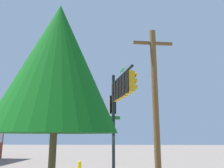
# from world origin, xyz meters

# --- Properties ---
(signal_pole_assembly) EXTENTS (4.71, 1.84, 6.57)m
(signal_pole_assembly) POSITION_xyz_m (1.50, 0.45, 4.83)
(signal_pole_assembly) COLOR black
(signal_pole_assembly) RESTS_ON ground_plane
(utility_pole) EXTENTS (0.40, 1.80, 7.19)m
(utility_pole) POSITION_xyz_m (5.37, 2.01, 3.74)
(utility_pole) COLOR brown
(utility_pole) RESTS_ON ground_plane
(fire_hydrant) EXTENTS (0.33, 0.24, 0.83)m
(fire_hydrant) POSITION_xyz_m (-1.44, -2.41, 0.41)
(fire_hydrant) COLOR #E0C902
(fire_hydrant) RESTS_ON ground_plane
(tree_near) EXTENTS (4.43, 4.43, 7.49)m
(tree_near) POSITION_xyz_m (7.18, -1.78, 5.02)
(tree_near) COLOR brown
(tree_near) RESTS_ON ground_plane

